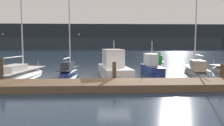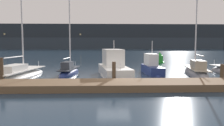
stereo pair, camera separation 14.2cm
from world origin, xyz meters
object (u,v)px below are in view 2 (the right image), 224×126
Objects in this scene: motorboat_berth_5 at (114,70)px; sailboat_berth_7 at (196,73)px; channel_buoy at (160,59)px; sailboat_berth_4 at (69,73)px; sailboat_berth_3 at (20,76)px; motorboat_berth_6 at (152,70)px.

sailboat_berth_7 reaches higher than motorboat_berth_5.
sailboat_berth_7 is 12.83m from channel_buoy.
sailboat_berth_4 is 12.11m from sailboat_berth_7.
sailboat_berth_4 is at bearing 23.39° from sailboat_berth_3.
sailboat_berth_3 reaches higher than motorboat_berth_5.
sailboat_berth_4 is 0.91× the size of sailboat_berth_7.
sailboat_berth_4 is 1.74× the size of motorboat_berth_6.
channel_buoy is (-0.18, 12.82, 0.51)m from sailboat_berth_7.
motorboat_berth_5 is at bearing 4.83° from sailboat_berth_3.
sailboat_berth_3 is 2.55× the size of motorboat_berth_6.
sailboat_berth_7 reaches higher than channel_buoy.
sailboat_berth_4 is 4.40m from motorboat_berth_5.
sailboat_berth_4 is 8.05m from motorboat_berth_6.
motorboat_berth_6 is at bearing 1.11° from sailboat_berth_4.
sailboat_berth_3 is 1.47× the size of sailboat_berth_4.
sailboat_berth_3 is at bearing -139.00° from channel_buoy.
sailboat_berth_4 is 4.86× the size of channel_buoy.
sailboat_berth_4 is at bearing 176.65° from sailboat_berth_7.
channel_buoy is at bearing 45.50° from sailboat_berth_4.
sailboat_berth_7 is (12.09, -0.71, -0.01)m from sailboat_berth_4.
sailboat_berth_7 is at bearing -12.07° from motorboat_berth_6.
sailboat_berth_7 is (4.04, -0.86, -0.23)m from motorboat_berth_6.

